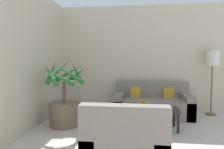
{
  "coord_description": "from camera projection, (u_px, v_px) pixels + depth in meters",
  "views": [
    {
      "loc": [
        -1.16,
        0.95,
        1.33
      ],
      "look_at": [
        -1.68,
        5.22,
        1.0
      ],
      "focal_mm": 32.0,
      "sensor_mm": 36.0,
      "label": 1
    }
  ],
  "objects": [
    {
      "name": "wall_back",
      "position": [
        183.0,
        58.0,
        5.04
      ],
      "size": [
        7.82,
        0.06,
        2.7
      ],
      "color": "beige",
      "rests_on": "ground_plane"
    },
    {
      "name": "potted_palm",
      "position": [
        64.0,
        104.0,
        3.98
      ],
      "size": [
        0.91,
        0.91,
        1.36
      ],
      "color": "brown",
      "rests_on": "ground_plane"
    },
    {
      "name": "sofa_loveseat",
      "position": [
        152.0,
        104.0,
        4.7
      ],
      "size": [
        1.76,
        0.81,
        0.78
      ],
      "color": "gray",
      "rests_on": "ground_plane"
    },
    {
      "name": "floor_lamp",
      "position": [
        213.0,
        61.0,
        4.69
      ],
      "size": [
        0.3,
        0.3,
        1.53
      ],
      "color": "brown",
      "rests_on": "ground_plane"
    },
    {
      "name": "coffee_table",
      "position": [
        151.0,
        111.0,
        3.81
      ],
      "size": [
        1.04,
        0.48,
        0.39
      ],
      "color": "black",
      "rests_on": "ground_plane"
    },
    {
      "name": "fruit_bowl",
      "position": [
        144.0,
        106.0,
        3.86
      ],
      "size": [
        0.27,
        0.27,
        0.05
      ],
      "color": "beige",
      "rests_on": "coffee_table"
    },
    {
      "name": "apple_red",
      "position": [
        143.0,
        104.0,
        3.81
      ],
      "size": [
        0.08,
        0.08,
        0.08
      ],
      "color": "red",
      "rests_on": "fruit_bowl"
    },
    {
      "name": "apple_green",
      "position": [
        146.0,
        103.0,
        3.9
      ],
      "size": [
        0.07,
        0.07,
        0.07
      ],
      "color": "olive",
      "rests_on": "fruit_bowl"
    },
    {
      "name": "orange_fruit",
      "position": [
        142.0,
        103.0,
        3.9
      ],
      "size": [
        0.09,
        0.09,
        0.09
      ],
      "color": "orange",
      "rests_on": "fruit_bowl"
    },
    {
      "name": "ottoman",
      "position": [
        132.0,
        130.0,
        3.17
      ],
      "size": [
        0.52,
        0.55,
        0.42
      ],
      "color": "gray",
      "rests_on": "ground_plane"
    }
  ]
}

